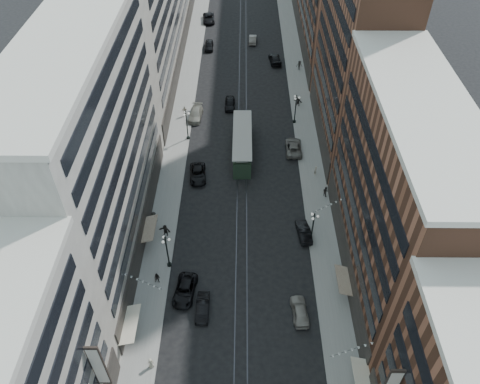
{
  "coord_description": "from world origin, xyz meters",
  "views": [
    {
      "loc": [
        0.1,
        -9.03,
        47.85
      ],
      "look_at": [
        -0.25,
        36.6,
        5.0
      ],
      "focal_mm": 35.0,
      "sensor_mm": 36.0,
      "label": 1
    }
  ],
  "objects_px": {
    "car_9": "(209,45)",
    "pedestrian_7": "(325,191)",
    "pedestrian_1": "(151,363)",
    "car_extra_0": "(209,18)",
    "car_2": "(185,290)",
    "pedestrian_2": "(157,278)",
    "car_10": "(304,232)",
    "pedestrian_4": "(358,367)",
    "car_7": "(198,174)",
    "pedestrian_5": "(165,230)",
    "car_8": "(196,114)",
    "pedestrian_9": "(299,65)",
    "pedestrian_6": "(185,111)",
    "pedestrian_8": "(315,171)",
    "car_14": "(253,39)",
    "car_5": "(203,308)",
    "lamppost_se_mid": "(296,108)",
    "lamppost_sw_far": "(167,250)",
    "streetcar": "(242,144)",
    "lamppost_sw_mid": "(187,124)",
    "pedestrian_extra_0": "(154,217)",
    "car_12": "(275,59)",
    "car_13": "(230,104)",
    "pedestrian_extra_1": "(298,101)",
    "car_11": "(293,147)"
  },
  "relations": [
    {
      "from": "pedestrian_8",
      "to": "car_8",
      "type": "bearing_deg",
      "value": -82.06
    },
    {
      "from": "pedestrian_4",
      "to": "car_9",
      "type": "relative_size",
      "value": 0.38
    },
    {
      "from": "car_5",
      "to": "pedestrian_4",
      "type": "height_order",
      "value": "pedestrian_4"
    },
    {
      "from": "pedestrian_1",
      "to": "car_8",
      "type": "xyz_separation_m",
      "value": [
        1.1,
        46.96,
        -0.12
      ]
    },
    {
      "from": "pedestrian_5",
      "to": "pedestrian_6",
      "type": "relative_size",
      "value": 0.94
    },
    {
      "from": "pedestrian_1",
      "to": "pedestrian_extra_0",
      "type": "distance_m",
      "value": 21.21
    },
    {
      "from": "lamppost_sw_far",
      "to": "car_9",
      "type": "height_order",
      "value": "lamppost_sw_far"
    },
    {
      "from": "pedestrian_4",
      "to": "car_7",
      "type": "distance_m",
      "value": 36.43
    },
    {
      "from": "pedestrian_2",
      "to": "car_10",
      "type": "distance_m",
      "value": 20.35
    },
    {
      "from": "car_2",
      "to": "car_extra_0",
      "type": "bearing_deg",
      "value": 98.13
    },
    {
      "from": "car_14",
      "to": "pedestrian_7",
      "type": "bearing_deg",
      "value": 103.89
    },
    {
      "from": "pedestrian_2",
      "to": "pedestrian_extra_1",
      "type": "height_order",
      "value": "pedestrian_extra_1"
    },
    {
      "from": "car_2",
      "to": "pedestrian_4",
      "type": "height_order",
      "value": "pedestrian_4"
    },
    {
      "from": "pedestrian_4",
      "to": "pedestrian_5",
      "type": "height_order",
      "value": "pedestrian_5"
    },
    {
      "from": "car_12",
      "to": "car_extra_0",
      "type": "bearing_deg",
      "value": -60.12
    },
    {
      "from": "car_5",
      "to": "pedestrian_6",
      "type": "xyz_separation_m",
      "value": [
        -5.86,
        40.47,
        0.42
      ]
    },
    {
      "from": "lamppost_sw_mid",
      "to": "car_extra_0",
      "type": "distance_m",
      "value": 47.97
    },
    {
      "from": "pedestrian_8",
      "to": "car_2",
      "type": "bearing_deg",
      "value": 6.84
    },
    {
      "from": "lamppost_sw_mid",
      "to": "car_14",
      "type": "height_order",
      "value": "lamppost_sw_mid"
    },
    {
      "from": "pedestrian_1",
      "to": "car_extra_0",
      "type": "height_order",
      "value": "pedestrian_1"
    },
    {
      "from": "car_10",
      "to": "pedestrian_1",
      "type": "bearing_deg",
      "value": 39.12
    },
    {
      "from": "car_7",
      "to": "pedestrian_extra_1",
      "type": "height_order",
      "value": "pedestrian_extra_1"
    },
    {
      "from": "streetcar",
      "to": "car_14",
      "type": "relative_size",
      "value": 2.95
    },
    {
      "from": "car_7",
      "to": "car_13",
      "type": "height_order",
      "value": "car_13"
    },
    {
      "from": "car_10",
      "to": "car_14",
      "type": "xyz_separation_m",
      "value": [
        -6.2,
        58.25,
        0.02
      ]
    },
    {
      "from": "streetcar",
      "to": "pedestrian_4",
      "type": "distance_m",
      "value": 39.23
    },
    {
      "from": "lamppost_se_mid",
      "to": "pedestrian_9",
      "type": "bearing_deg",
      "value": 82.66
    },
    {
      "from": "pedestrian_6",
      "to": "pedestrian_8",
      "type": "relative_size",
      "value": 1.21
    },
    {
      "from": "car_14",
      "to": "pedestrian_5",
      "type": "relative_size",
      "value": 2.52
    },
    {
      "from": "pedestrian_5",
      "to": "car_14",
      "type": "bearing_deg",
      "value": 97.28
    },
    {
      "from": "car_2",
      "to": "pedestrian_7",
      "type": "relative_size",
      "value": 3.08
    },
    {
      "from": "lamppost_sw_mid",
      "to": "lamppost_se_mid",
      "type": "distance_m",
      "value": 19.07
    },
    {
      "from": "lamppost_se_mid",
      "to": "car_5",
      "type": "bearing_deg",
      "value": -109.55
    },
    {
      "from": "lamppost_sw_far",
      "to": "pedestrian_1",
      "type": "relative_size",
      "value": 3.64
    },
    {
      "from": "car_11",
      "to": "pedestrian_7",
      "type": "height_order",
      "value": "pedestrian_7"
    },
    {
      "from": "car_12",
      "to": "car_2",
      "type": "bearing_deg",
      "value": 70.51
    },
    {
      "from": "lamppost_sw_mid",
      "to": "pedestrian_4",
      "type": "xyz_separation_m",
      "value": [
        21.44,
        -40.85,
        -2.07
      ]
    },
    {
      "from": "lamppost_sw_mid",
      "to": "car_14",
      "type": "xyz_separation_m",
      "value": [
        11.4,
        36.62,
        -2.34
      ]
    },
    {
      "from": "lamppost_se_mid",
      "to": "car_13",
      "type": "height_order",
      "value": "lamppost_se_mid"
    },
    {
      "from": "pedestrian_extra_1",
      "to": "pedestrian_4",
      "type": "bearing_deg",
      "value": -55.01
    },
    {
      "from": "car_14",
      "to": "pedestrian_6",
      "type": "xyz_separation_m",
      "value": [
        -12.56,
        -29.73,
        0.37
      ]
    },
    {
      "from": "lamppost_sw_mid",
      "to": "car_5",
      "type": "bearing_deg",
      "value": -82.03
    },
    {
      "from": "car_8",
      "to": "pedestrian_9",
      "type": "distance_m",
      "value": 26.64
    },
    {
      "from": "car_9",
      "to": "pedestrian_7",
      "type": "relative_size",
      "value": 2.79
    },
    {
      "from": "lamppost_sw_far",
      "to": "car_9",
      "type": "bearing_deg",
      "value": 88.39
    },
    {
      "from": "car_9",
      "to": "pedestrian_8",
      "type": "xyz_separation_m",
      "value": [
        18.82,
        -42.62,
        0.16
      ]
    },
    {
      "from": "lamppost_sw_far",
      "to": "car_2",
      "type": "xyz_separation_m",
      "value": [
        2.4,
        -4.19,
        -2.38
      ]
    },
    {
      "from": "streetcar",
      "to": "lamppost_sw_mid",
      "type": "bearing_deg",
      "value": 158.7
    },
    {
      "from": "car_7",
      "to": "pedestrian_8",
      "type": "relative_size",
      "value": 3.22
    },
    {
      "from": "pedestrian_4",
      "to": "pedestrian_extra_1",
      "type": "xyz_separation_m",
      "value": [
        -1.97,
        51.22,
        0.02
      ]
    }
  ]
}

